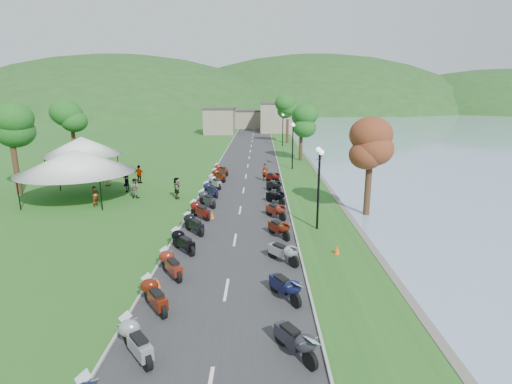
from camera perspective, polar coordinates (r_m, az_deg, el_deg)
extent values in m
cube|color=#313134|center=(46.40, -1.18, 3.74)|extent=(7.00, 120.00, 0.02)
cube|color=gray|center=(90.89, -1.58, 10.35)|extent=(18.00, 16.00, 5.00)
imported|color=slate|center=(32.09, -21.84, -1.96)|extent=(0.60, 0.69, 1.57)
imported|color=slate|center=(33.73, -16.86, -0.80)|extent=(0.86, 0.60, 1.61)
imported|color=slate|center=(35.96, -18.05, 0.01)|extent=(0.56, 1.10, 1.63)
cone|color=#F2590C|center=(18.25, -13.89, -12.54)|extent=(0.29, 0.29, 0.46)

